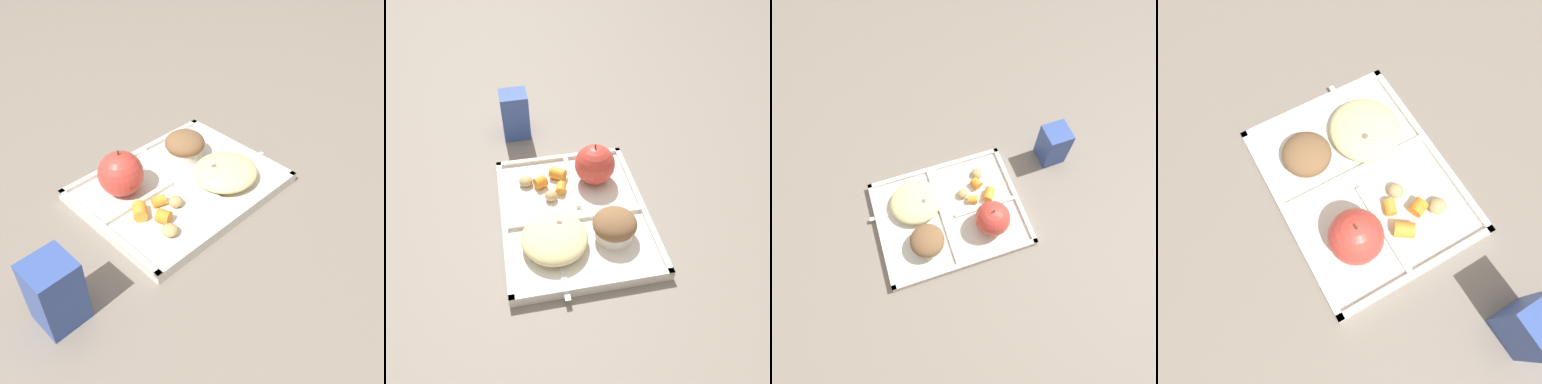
{
  "view_description": "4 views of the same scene",
  "coord_description": "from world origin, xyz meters",
  "views": [
    {
      "loc": [
        -0.44,
        -0.48,
        0.55
      ],
      "look_at": [
        -0.01,
        -0.05,
        0.03
      ],
      "focal_mm": 40.85,
      "sensor_mm": 36.0,
      "label": 1
    },
    {
      "loc": [
        0.57,
        -0.11,
        0.61
      ],
      "look_at": [
        -0.03,
        0.01,
        0.04
      ],
      "focal_mm": 39.01,
      "sensor_mm": 36.0,
      "label": 2
    },
    {
      "loc": [
        0.07,
        0.33,
        0.82
      ],
      "look_at": [
        -0.05,
        -0.04,
        0.04
      ],
      "focal_mm": 31.89,
      "sensor_mm": 36.0,
      "label": 3
    },
    {
      "loc": [
        -0.22,
        0.14,
        0.6
      ],
      "look_at": [
        -0.02,
        0.03,
        0.04
      ],
      "focal_mm": 35.28,
      "sensor_mm": 36.0,
      "label": 4
    }
  ],
  "objects": [
    {
      "name": "plastic_fork",
      "position": [
        0.12,
        -0.05,
        0.02
      ],
      "size": [
        0.15,
        0.02,
        0.0
      ],
      "color": "silver",
      "rests_on": "lunch_tray"
    },
    {
      "name": "carrot_slice_diagonal",
      "position": [
        -0.07,
        -0.01,
        0.02
      ],
      "size": [
        0.03,
        0.03,
        0.02
      ],
      "primitive_type": "cylinder",
      "rotation": [
        0.0,
        1.57,
        5.95
      ],
      "color": "orange",
      "rests_on": "lunch_tray"
    },
    {
      "name": "ground",
      "position": [
        0.0,
        0.0,
        0.0
      ],
      "size": [
        6.0,
        6.0,
        0.0
      ],
      "primitive_type": "plane",
      "color": "slate"
    },
    {
      "name": "green_apple",
      "position": [
        -0.09,
        0.06,
        0.06
      ],
      "size": [
        0.09,
        0.09,
        0.09
      ],
      "color": "#C63D33",
      "rests_on": "lunch_tray"
    },
    {
      "name": "carrot_slice_tilted",
      "position": [
        -0.11,
        -0.01,
        0.03
      ],
      "size": [
        0.04,
        0.04,
        0.03
      ],
      "primitive_type": "cylinder",
      "rotation": [
        0.0,
        1.57,
        0.97
      ],
      "color": "orange",
      "rests_on": "lunch_tray"
    },
    {
      "name": "potato_chunk_corner",
      "position": [
        -0.1,
        -0.08,
        0.02
      ],
      "size": [
        0.04,
        0.04,
        0.02
      ],
      "primitive_type": "ellipsoid",
      "rotation": [
        0.0,
        0.0,
        1.95
      ],
      "color": "tan",
      "rests_on": "lunch_tray"
    },
    {
      "name": "meatball_side",
      "position": [
        0.06,
        -0.04,
        0.03
      ],
      "size": [
        0.04,
        0.04,
        0.04
      ],
      "primitive_type": "sphere",
      "color": "#755B4C",
      "rests_on": "lunch_tray"
    },
    {
      "name": "meatball_front",
      "position": [
        0.07,
        -0.05,
        0.03
      ],
      "size": [
        0.03,
        0.03,
        0.03
      ],
      "primitive_type": "sphere",
      "color": "brown",
      "rests_on": "lunch_tray"
    },
    {
      "name": "milk_carton",
      "position": [
        -0.32,
        -0.09,
        0.06
      ],
      "size": [
        0.07,
        0.07,
        0.11
      ],
      "primitive_type": "cube",
      "rotation": [
        0.0,
        0.0,
        0.02
      ],
      "color": "#334C99",
      "rests_on": "ground"
    },
    {
      "name": "egg_noodle_pile",
      "position": [
        0.07,
        -0.05,
        0.03
      ],
      "size": [
        0.13,
        0.12,
        0.04
      ],
      "primitive_type": "ellipsoid",
      "color": "beige",
      "rests_on": "lunch_tray"
    },
    {
      "name": "meatball_center",
      "position": [
        0.07,
        -0.05,
        0.03
      ],
      "size": [
        0.03,
        0.03,
        0.03
      ],
      "primitive_type": "sphere",
      "color": "#755B4C",
      "rests_on": "lunch_tray"
    },
    {
      "name": "lunch_tray",
      "position": [
        -0.0,
        0.0,
        0.01
      ],
      "size": [
        0.36,
        0.29,
        0.02
      ],
      "color": "silver",
      "rests_on": "ground"
    },
    {
      "name": "bran_muffin",
      "position": [
        0.07,
        0.06,
        0.04
      ],
      "size": [
        0.08,
        0.08,
        0.06
      ],
      "color": "silver",
      "rests_on": "lunch_tray"
    },
    {
      "name": "potato_chunk_browned",
      "position": [
        -0.05,
        -0.04,
        0.02
      ],
      "size": [
        0.03,
        0.03,
        0.02
      ],
      "primitive_type": "ellipsoid",
      "rotation": [
        0.0,
        0.0,
        2.92
      ],
      "color": "tan",
      "rests_on": "lunch_tray"
    },
    {
      "name": "carrot_slice_edge",
      "position": [
        -0.09,
        -0.05,
        0.03
      ],
      "size": [
        0.03,
        0.03,
        0.02
      ],
      "primitive_type": "cylinder",
      "rotation": [
        0.0,
        1.57,
        1.97
      ],
      "color": "orange",
      "rests_on": "lunch_tray"
    },
    {
      "name": "meatball_back",
      "position": [
        0.05,
        -0.02,
        0.03
      ],
      "size": [
        0.03,
        0.03,
        0.03
      ],
      "primitive_type": "sphere",
      "color": "brown",
      "rests_on": "lunch_tray"
    }
  ]
}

